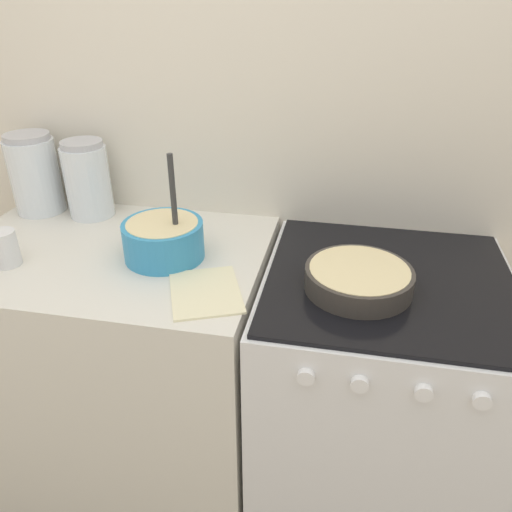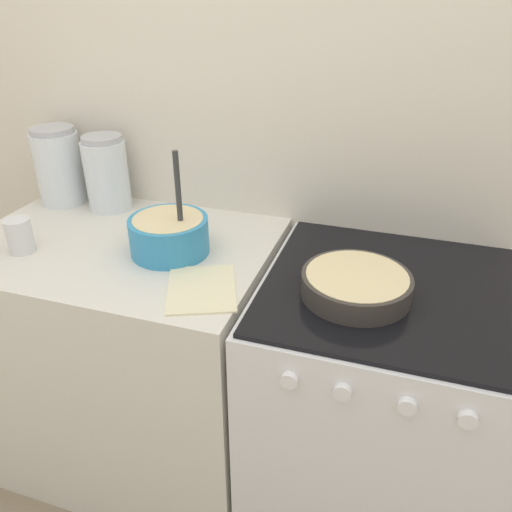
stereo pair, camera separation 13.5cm
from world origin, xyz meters
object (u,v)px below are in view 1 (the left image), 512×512
storage_jar_middle (88,184)px  tin_can (5,248)px  baking_pan (359,278)px  storage_jar_left (36,179)px  stove (372,400)px  mixing_bowl (163,237)px

storage_jar_middle → tin_can: size_ratio=2.51×
baking_pan → storage_jar_left: (-1.10, 0.31, 0.08)m
baking_pan → tin_can: bearing=-176.4°
baking_pan → storage_jar_middle: storage_jar_middle is taller
stove → storage_jar_left: storage_jar_left is taller
storage_jar_left → storage_jar_middle: size_ratio=1.05×
mixing_bowl → storage_jar_middle: mixing_bowl is taller
mixing_bowl → baking_pan: mixing_bowl is taller
storage_jar_left → tin_can: (0.12, -0.37, -0.06)m
mixing_bowl → storage_jar_left: bearing=156.3°
storage_jar_middle → tin_can: bearing=-100.9°
storage_jar_left → storage_jar_middle: storage_jar_left is taller
storage_jar_left → tin_can: storage_jar_left is taller
tin_can → storage_jar_middle: bearing=79.1°
stove → storage_jar_middle: 1.16m
stove → tin_can: (-1.06, -0.13, 0.50)m
mixing_bowl → storage_jar_left: 0.59m
mixing_bowl → baking_pan: size_ratio=1.12×
mixing_bowl → tin_can: mixing_bowl is taller
storage_jar_left → storage_jar_middle: 0.19m
baking_pan → tin_can: 0.98m
stove → baking_pan: (-0.09, -0.07, 0.48)m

